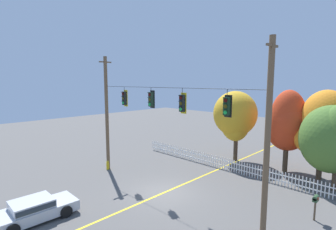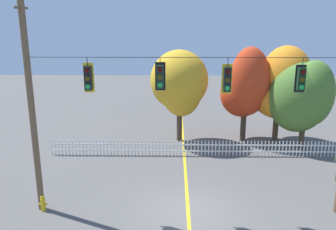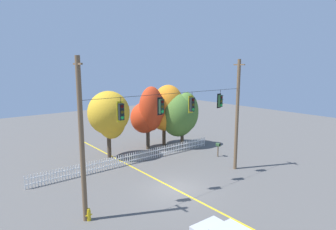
# 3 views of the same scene
# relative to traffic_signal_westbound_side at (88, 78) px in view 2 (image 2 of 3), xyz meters

# --- Properties ---
(ground) EXTENTS (80.00, 80.00, 0.00)m
(ground) POSITION_rel_traffic_signal_westbound_side_xyz_m (4.24, -0.01, -6.09)
(ground) COLOR #565451
(lane_centerline_stripe) EXTENTS (0.16, 36.00, 0.01)m
(lane_centerline_stripe) POSITION_rel_traffic_signal_westbound_side_xyz_m (4.24, -0.01, -6.08)
(lane_centerline_stripe) COLOR gold
(lane_centerline_stripe) RESTS_ON ground
(signal_support_span) EXTENTS (13.76, 1.10, 9.34)m
(signal_support_span) POSITION_rel_traffic_signal_westbound_side_xyz_m (4.24, -0.01, -1.35)
(signal_support_span) COLOR brown
(signal_support_span) RESTS_ON ground
(traffic_signal_westbound_side) EXTENTS (0.43, 0.38, 1.48)m
(traffic_signal_westbound_side) POSITION_rel_traffic_signal_westbound_side_xyz_m (0.00, 0.00, 0.00)
(traffic_signal_westbound_side) COLOR black
(traffic_signal_southbound_primary) EXTENTS (0.43, 0.38, 1.39)m
(traffic_signal_southbound_primary) POSITION_rel_traffic_signal_westbound_side_xyz_m (3.00, -0.00, 0.06)
(traffic_signal_southbound_primary) COLOR black
(traffic_signal_northbound_secondary) EXTENTS (0.43, 0.38, 1.53)m
(traffic_signal_northbound_secondary) POSITION_rel_traffic_signal_westbound_side_xyz_m (5.77, 0.00, -0.04)
(traffic_signal_northbound_secondary) COLOR black
(traffic_signal_eastbound_side) EXTENTS (0.43, 0.38, 1.45)m
(traffic_signal_eastbound_side) POSITION_rel_traffic_signal_westbound_side_xyz_m (8.80, -0.00, -0.01)
(traffic_signal_eastbound_side) COLOR black
(white_picket_fence) EXTENTS (18.35, 0.06, 1.02)m
(white_picket_fence) POSITION_rel_traffic_signal_westbound_side_xyz_m (4.89, 6.67, -5.57)
(white_picket_fence) COLOR white
(white_picket_fence) RESTS_ON ground
(autumn_maple_near_fence) EXTENTS (3.95, 3.87, 6.49)m
(autumn_maple_near_fence) POSITION_rel_traffic_signal_westbound_side_xyz_m (3.95, 9.34, -1.86)
(autumn_maple_near_fence) COLOR #473828
(autumn_maple_near_fence) RESTS_ON ground
(autumn_maple_mid) EXTENTS (3.33, 3.45, 6.71)m
(autumn_maple_mid) POSITION_rel_traffic_signal_westbound_side_xyz_m (8.58, 9.45, -2.12)
(autumn_maple_mid) COLOR #473828
(autumn_maple_mid) RESTS_ON ground
(autumn_oak_far_east) EXTENTS (4.21, 3.99, 6.76)m
(autumn_oak_far_east) POSITION_rel_traffic_signal_westbound_side_xyz_m (11.02, 9.71, -2.14)
(autumn_oak_far_east) COLOR brown
(autumn_oak_far_east) RESTS_ON ground
(autumn_maple_far_west) EXTENTS (4.10, 3.65, 5.98)m
(autumn_maple_far_west) POSITION_rel_traffic_signal_westbound_side_xyz_m (12.01, 8.38, -2.47)
(autumn_maple_far_west) COLOR brown
(autumn_maple_far_west) RESTS_ON ground
(fire_hydrant) EXTENTS (0.38, 0.22, 0.75)m
(fire_hydrant) POSITION_rel_traffic_signal_westbound_side_xyz_m (-2.36, -0.16, -5.72)
(fire_hydrant) COLOR gold
(fire_hydrant) RESTS_ON ground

